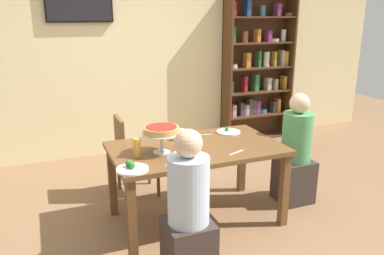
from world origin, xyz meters
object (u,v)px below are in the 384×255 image
object	(u,v)px
dining_table	(196,156)
deep_dish_pizza_stand	(161,131)
chair_far_left	(131,152)
water_glass_clear_far	(193,154)
cutlery_fork_far	(236,152)
salad_plate_far_diner	(228,131)
water_glass_clear_spare	(181,135)
cutlery_fork_near	(176,165)
cutlery_knife_near	(203,135)
beer_glass_amber_tall	(137,148)
water_glass_clear_near	(191,151)
diner_head_east	(295,156)
diner_near_left	(188,217)
salad_plate_near_diner	(132,168)
bookshelf	(257,68)
television	(79,2)

from	to	relation	value
dining_table	deep_dish_pizza_stand	world-z (taller)	deep_dish_pizza_stand
chair_far_left	water_glass_clear_far	distance (m)	1.16
cutlery_fork_far	dining_table	bearing A→B (deg)	110.49
dining_table	salad_plate_far_diner	distance (m)	0.54
water_glass_clear_spare	cutlery_fork_near	distance (m)	0.63
dining_table	salad_plate_far_diner	world-z (taller)	salad_plate_far_diner
dining_table	cutlery_fork_near	world-z (taller)	cutlery_fork_near
salad_plate_far_diner	cutlery_knife_near	xyz separation A→B (m)	(-0.27, 0.02, -0.01)
beer_glass_amber_tall	water_glass_clear_spare	bearing A→B (deg)	28.80
salad_plate_far_diner	water_glass_clear_spare	size ratio (longest dim) A/B	2.21
beer_glass_amber_tall	cutlery_fork_near	size ratio (longest dim) A/B	0.90
chair_far_left	salad_plate_far_diner	size ratio (longest dim) A/B	3.62
salad_plate_far_diner	water_glass_clear_far	xyz separation A→B (m)	(-0.62, -0.58, 0.05)
cutlery_fork_far	deep_dish_pizza_stand	bearing A→B (deg)	137.06
water_glass_clear_far	cutlery_fork_far	xyz separation A→B (m)	(0.41, 0.03, -0.06)
water_glass_clear_near	water_glass_clear_spare	size ratio (longest dim) A/B	0.89
diner_head_east	cutlery_fork_far	size ratio (longest dim) A/B	6.39
water_glass_clear_far	beer_glass_amber_tall	bearing A→B (deg)	147.53
diner_near_left	water_glass_clear_near	distance (m)	0.64
salad_plate_near_diner	diner_head_east	bearing A→B (deg)	9.56
salad_plate_near_diner	salad_plate_far_diner	bearing A→B (deg)	27.23
water_glass_clear_far	salad_plate_near_diner	bearing A→B (deg)	-179.70
salad_plate_far_diner	water_glass_clear_near	size ratio (longest dim) A/B	2.49
diner_head_east	cutlery_fork_near	bearing A→B (deg)	13.29
salad_plate_far_diner	water_glass_clear_spare	bearing A→B (deg)	-174.49
diner_near_left	cutlery_knife_near	world-z (taller)	diner_near_left
water_glass_clear_spare	cutlery_fork_near	world-z (taller)	water_glass_clear_spare
cutlery_knife_near	chair_far_left	bearing A→B (deg)	-21.94
bookshelf	salad_plate_near_diner	xyz separation A→B (m)	(-2.53, -2.33, -0.34)
television	water_glass_clear_far	distance (m)	2.77
water_glass_clear_far	cutlery_fork_near	xyz separation A→B (m)	(-0.16, -0.04, -0.06)
cutlery_fork_near	cutlery_fork_far	size ratio (longest dim) A/B	1.00
diner_head_east	deep_dish_pizza_stand	world-z (taller)	diner_head_east
diner_near_left	cutlery_knife_near	bearing A→B (deg)	-28.73
television	deep_dish_pizza_stand	xyz separation A→B (m)	(0.35, -2.16, -1.09)
diner_near_left	bookshelf	bearing A→B (deg)	-38.97
deep_dish_pizza_stand	salad_plate_far_diner	size ratio (longest dim) A/B	1.39
salad_plate_near_diner	cutlery_fork_near	xyz separation A→B (m)	(0.35, -0.04, -0.01)
diner_near_left	water_glass_clear_far	size ratio (longest dim) A/B	9.75
deep_dish_pizza_stand	chair_far_left	bearing A→B (deg)	96.54
water_glass_clear_far	salad_plate_far_diner	bearing A→B (deg)	43.13
diner_near_left	salad_plate_far_diner	world-z (taller)	diner_near_left
dining_table	water_glass_clear_far	world-z (taller)	water_glass_clear_far
dining_table	cutlery_fork_far	distance (m)	0.40
diner_near_left	salad_plate_far_diner	size ratio (longest dim) A/B	4.79
diner_head_east	salad_plate_far_diner	bearing A→B (deg)	-24.40
bookshelf	deep_dish_pizza_stand	xyz separation A→B (m)	(-2.20, -2.06, -0.17)
diner_head_east	beer_glass_amber_tall	size ratio (longest dim) A/B	7.07
diner_head_east	water_glass_clear_spare	xyz separation A→B (m)	(-1.16, 0.24, 0.30)
dining_table	cutlery_knife_near	size ratio (longest dim) A/B	8.54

